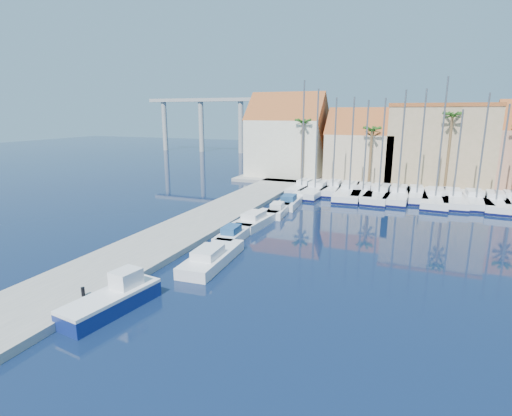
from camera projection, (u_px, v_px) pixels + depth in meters
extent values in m
plane|color=#081532|center=(199.00, 318.00, 21.39)|extent=(260.00, 260.00, 0.00)
cube|color=gray|center=(187.00, 229.00, 36.77)|extent=(6.00, 77.00, 0.50)
cube|color=gray|center=(413.00, 183.00, 61.00)|extent=(54.00, 16.00, 0.50)
cylinder|color=black|center=(83.00, 292.00, 22.82)|extent=(0.21, 0.21, 0.53)
cube|color=navy|center=(111.00, 304.00, 22.07)|extent=(2.74, 6.00, 0.87)
cube|color=white|center=(111.00, 295.00, 21.95)|extent=(2.74, 6.00, 0.19)
cube|color=white|center=(126.00, 279.00, 22.80)|extent=(1.46, 1.71, 1.06)
cube|color=white|center=(212.00, 258.00, 29.09)|extent=(2.70, 7.27, 0.80)
cube|color=white|center=(208.00, 252.00, 28.27)|extent=(1.74, 2.59, 0.60)
cube|color=white|center=(234.00, 235.00, 34.45)|extent=(1.97, 5.47, 0.80)
cube|color=navy|center=(231.00, 229.00, 33.79)|extent=(1.29, 1.94, 0.60)
cube|color=white|center=(257.00, 220.00, 39.27)|extent=(2.82, 7.22, 0.80)
cube|color=white|center=(254.00, 215.00, 38.49)|extent=(1.78, 2.59, 0.60)
cube|color=white|center=(278.00, 211.00, 43.07)|extent=(2.16, 5.40, 0.80)
cube|color=white|center=(277.00, 206.00, 42.42)|extent=(1.34, 1.94, 0.60)
cube|color=white|center=(290.00, 202.00, 47.13)|extent=(2.55, 6.62, 0.80)
cube|color=navy|center=(289.00, 198.00, 46.37)|extent=(1.62, 2.37, 0.60)
cube|color=white|center=(303.00, 188.00, 55.22)|extent=(2.61, 8.66, 1.00)
cube|color=#0B0F3A|center=(302.00, 191.00, 55.30)|extent=(2.67, 8.73, 0.28)
cube|color=white|center=(305.00, 182.00, 55.80)|extent=(1.67, 2.64, 0.60)
cylinder|color=slate|center=(303.00, 134.00, 53.11)|extent=(0.20, 0.20, 13.80)
cube|color=white|center=(316.00, 190.00, 53.80)|extent=(3.58, 11.14, 1.00)
cube|color=#0B0F3A|center=(316.00, 193.00, 53.87)|extent=(3.64, 11.20, 0.28)
cube|color=white|center=(319.00, 183.00, 54.57)|extent=(2.21, 3.42, 0.60)
cylinder|color=slate|center=(317.00, 139.00, 51.72)|extent=(0.20, 0.20, 12.65)
cube|color=white|center=(333.00, 189.00, 54.64)|extent=(2.32, 8.54, 1.00)
cube|color=#0B0F3A|center=(333.00, 191.00, 54.72)|extent=(2.38, 8.60, 0.28)
cube|color=white|center=(335.00, 182.00, 55.22)|extent=(1.58, 2.57, 0.60)
cylinder|color=slate|center=(335.00, 143.00, 52.78)|extent=(0.20, 0.20, 11.63)
cube|color=white|center=(350.00, 192.00, 52.55)|extent=(3.70, 12.03, 1.00)
cube|color=#0B0F3A|center=(350.00, 195.00, 52.62)|extent=(3.76, 12.09, 0.28)
cube|color=white|center=(351.00, 185.00, 53.45)|extent=(2.34, 3.67, 0.60)
cylinder|color=slate|center=(352.00, 144.00, 50.52)|extent=(0.20, 0.20, 11.63)
cube|color=white|center=(363.00, 193.00, 52.06)|extent=(3.14, 9.87, 1.00)
cube|color=#0B0F3A|center=(363.00, 195.00, 52.14)|extent=(3.20, 9.94, 0.28)
cube|color=white|center=(364.00, 186.00, 52.78)|extent=(1.95, 3.03, 0.60)
cylinder|color=slate|center=(366.00, 146.00, 50.18)|extent=(0.20, 0.20, 11.24)
cube|color=white|center=(379.00, 195.00, 50.90)|extent=(3.53, 11.27, 1.00)
cube|color=#0B0F3A|center=(379.00, 197.00, 50.98)|extent=(3.59, 11.34, 0.28)
cube|color=white|center=(381.00, 187.00, 51.69)|extent=(2.21, 3.45, 0.60)
cylinder|color=slate|center=(382.00, 146.00, 48.96)|extent=(0.20, 0.20, 11.44)
cube|color=white|center=(398.00, 196.00, 50.38)|extent=(3.15, 10.48, 1.00)
cube|color=#0B0F3A|center=(398.00, 198.00, 50.45)|extent=(3.22, 10.55, 0.28)
cube|color=white|center=(399.00, 188.00, 51.11)|extent=(2.02, 3.19, 0.60)
cylinder|color=slate|center=(402.00, 143.00, 48.35)|extent=(0.20, 0.20, 12.37)
cube|color=white|center=(416.00, 196.00, 50.31)|extent=(2.71, 8.51, 1.00)
cube|color=#0B0F3A|center=(416.00, 198.00, 50.38)|extent=(2.77, 8.57, 0.28)
cube|color=white|center=(417.00, 188.00, 50.90)|extent=(1.68, 2.61, 0.60)
cylinder|color=slate|center=(422.00, 142.00, 48.34)|extent=(0.20, 0.20, 12.49)
cube|color=white|center=(435.00, 199.00, 48.51)|extent=(3.50, 11.25, 1.00)
cube|color=#0B0F3A|center=(435.00, 201.00, 48.58)|extent=(3.57, 11.31, 0.28)
cube|color=white|center=(436.00, 191.00, 49.30)|extent=(2.20, 3.44, 0.60)
cylinder|color=slate|center=(442.00, 138.00, 46.30)|extent=(0.20, 0.20, 13.71)
cube|color=white|center=(452.00, 199.00, 48.26)|extent=(2.80, 10.13, 1.00)
cube|color=#0B0F3A|center=(452.00, 202.00, 48.34)|extent=(2.87, 10.19, 0.28)
cube|color=white|center=(452.00, 191.00, 48.99)|extent=(1.89, 3.06, 0.60)
cylinder|color=slate|center=(458.00, 154.00, 46.51)|extent=(0.20, 0.20, 10.10)
cube|color=white|center=(475.00, 201.00, 47.56)|extent=(2.86, 9.63, 1.00)
cube|color=#0B0F3A|center=(475.00, 203.00, 47.63)|extent=(2.92, 9.69, 0.28)
cube|color=white|center=(475.00, 193.00, 48.24)|extent=(1.85, 2.93, 0.60)
cylinder|color=slate|center=(483.00, 146.00, 45.61)|extent=(0.20, 0.20, 11.90)
cube|color=white|center=(495.00, 203.00, 46.45)|extent=(3.33, 10.44, 1.00)
cube|color=#0B0F3A|center=(495.00, 205.00, 46.52)|extent=(3.39, 10.50, 0.28)
cube|color=white|center=(495.00, 194.00, 47.16)|extent=(2.07, 3.20, 0.60)
cylinder|color=slate|center=(503.00, 153.00, 44.63)|extent=(0.20, 0.20, 10.66)
cube|color=white|center=(511.00, 202.00, 46.83)|extent=(2.57, 8.25, 1.00)
cube|color=#0B0F3A|center=(511.00, 205.00, 46.90)|extent=(2.64, 8.31, 0.28)
cube|color=white|center=(511.00, 194.00, 47.36)|extent=(1.62, 2.52, 0.60)
cube|color=beige|center=(287.00, 148.00, 66.24)|extent=(12.00, 9.00, 9.00)
cube|color=brown|center=(288.00, 120.00, 65.19)|extent=(12.30, 9.00, 9.00)
cube|color=#C4AE8A|center=(361.00, 157.00, 62.12)|extent=(10.00, 8.00, 7.00)
cube|color=brown|center=(362.00, 134.00, 61.31)|extent=(10.30, 8.00, 8.00)
cube|color=tan|center=(439.00, 145.00, 58.57)|extent=(14.00, 10.00, 11.00)
cube|color=brown|center=(443.00, 105.00, 57.22)|extent=(14.20, 10.20, 0.50)
cylinder|color=brown|center=(302.00, 151.00, 60.28)|extent=(0.36, 0.36, 9.00)
sphere|color=#234F16|center=(303.00, 122.00, 59.26)|extent=(2.60, 2.60, 2.60)
cylinder|color=brown|center=(370.00, 157.00, 56.77)|extent=(0.36, 0.36, 8.00)
sphere|color=#234F16|center=(372.00, 130.00, 55.87)|extent=(2.60, 2.60, 2.60)
cylinder|color=brown|center=(448.00, 153.00, 52.91)|extent=(0.36, 0.36, 10.00)
sphere|color=#234F16|center=(453.00, 115.00, 51.78)|extent=(2.60, 2.60, 2.60)
cube|color=#9E9E99|center=(227.00, 100.00, 105.86)|extent=(48.00, 2.20, 0.90)
cylinder|color=#9E9E99|center=(165.00, 126.00, 114.76)|extent=(1.40, 1.40, 14.00)
cylinder|color=#9E9E99|center=(201.00, 126.00, 110.40)|extent=(1.40, 1.40, 14.00)
cylinder|color=#9E9E99|center=(241.00, 127.00, 106.05)|extent=(1.40, 1.40, 14.00)
cylinder|color=#9E9E99|center=(284.00, 127.00, 101.70)|extent=(1.40, 1.40, 14.00)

